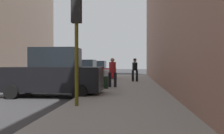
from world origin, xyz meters
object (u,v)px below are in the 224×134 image
Objects in this scene: parked_silver_sedan at (79,74)px; pedestrian_with_fedora at (135,69)px; rolling_suitcase at (105,82)px; pedestrian_in_red_jacket at (112,71)px; fire_hydrant at (106,78)px; parked_red_hatchback at (94,71)px; traffic_light at (77,26)px; parked_black_suv at (53,74)px.

pedestrian_with_fedora reaches higher than parked_silver_sedan.
parked_silver_sedan is 3.55m from rolling_suitcase.
pedestrian_with_fedora is at bearing 74.38° from pedestrian_in_red_jacket.
fire_hydrant is 2.79m from pedestrian_in_red_jacket.
parked_red_hatchback is 4.06× the size of rolling_suitcase.
pedestrian_in_red_jacket reaches higher than fire_hydrant.
traffic_light is at bearing -77.93° from parked_silver_sedan.
parked_black_suv reaches higher than pedestrian_in_red_jacket.
pedestrian_in_red_jacket reaches higher than parked_silver_sedan.
traffic_light is 6.85m from pedestrian_in_red_jacket.
parked_black_suv is 9.06m from pedestrian_with_fedora.
fire_hydrant is 3.03m from pedestrian_with_fedora.
traffic_light is 11.71m from pedestrian_with_fedora.
fire_hydrant is at bearing 90.31° from traffic_light.
rolling_suitcase is at bearing -84.88° from fire_hydrant.
parked_red_hatchback is 2.47× the size of pedestrian_in_red_jacket.
rolling_suitcase is at bearing 51.12° from parked_black_suv.
pedestrian_in_red_jacket is at bearing -73.74° from parked_red_hatchback.
fire_hydrant is 0.40× the size of pedestrian_with_fedora.
fire_hydrant is at bearing 104.24° from pedestrian_in_red_jacket.
pedestrian_with_fedora is at bearing 80.25° from traffic_light.
traffic_light is at bearing -60.05° from parked_black_suv.
parked_red_hatchback is 5.30m from pedestrian_with_fedora.
rolling_suitcase is (-1.71, -5.60, -0.65)m from pedestrian_with_fedora.
traffic_light is (1.85, -3.22, 1.73)m from parked_black_suv.
pedestrian_in_red_jacket is (2.47, 3.41, 0.07)m from parked_black_suv.
parked_silver_sedan is 1.93m from fire_hydrant.
parked_silver_sedan is 4.06× the size of rolling_suitcase.
parked_black_suv is at bearing 119.95° from traffic_light.
parked_black_suv is at bearing -106.61° from fire_hydrant.
pedestrian_with_fedora reaches higher than pedestrian_in_red_jacket.
pedestrian_with_fedora is 5.89m from rolling_suitcase.
parked_silver_sedan is 1.17× the size of traffic_light.
parked_red_hatchback reaches higher than rolling_suitcase.
traffic_light is at bearing -89.69° from fire_hydrant.
parked_red_hatchback is at bearing 90.00° from parked_silver_sedan.
pedestrian_in_red_jacket is 1.64× the size of rolling_suitcase.
parked_black_suv is 6.54× the size of fire_hydrant.
parked_silver_sedan reaches higher than fire_hydrant.
pedestrian_in_red_jacket is (2.47, -8.48, 0.26)m from parked_red_hatchback.
pedestrian_with_fedora is (1.96, 11.43, -1.62)m from traffic_light.
pedestrian_with_fedora reaches higher than parked_red_hatchback.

